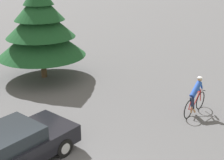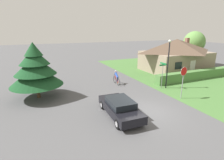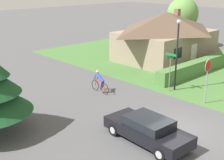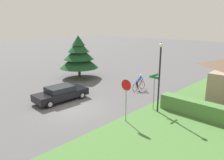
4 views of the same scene
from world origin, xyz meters
The scene contains 10 objects.
ground_plane centered at (0.00, 0.00, 0.00)m, with size 140.00×140.00×0.00m, color #515154.
grass_verge_right centered at (11.78, 4.00, 0.01)m, with size 16.00×36.00×0.01m, color #477538.
cottage_house centered at (11.77, 9.94, 2.40)m, with size 9.73×7.08×4.69m.
hedge_row centered at (10.78, 4.99, 0.55)m, with size 11.94×0.90×1.11m, color #4C7A3D.
sedan_left_lane centered at (-2.10, 0.26, 0.65)m, with size 1.96×4.56×1.27m.
cyclist centered at (0.84, 7.13, 0.73)m, with size 0.44×1.85×1.54m.
stop_sign centered at (4.34, 0.98, 2.07)m, with size 0.78×0.09×2.89m.
street_lamp centered at (5.03, 3.81, 3.07)m, with size 0.28×0.28×5.07m.
street_name_sign centered at (4.56, 3.96, 1.89)m, with size 0.90×0.90×2.73m.
deciduous_tree_right centered at (17.75, 12.19, 3.82)m, with size 3.51×3.51×5.68m.
Camera 3 is at (-12.66, -8.45, 7.56)m, focal length 50.00 mm.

